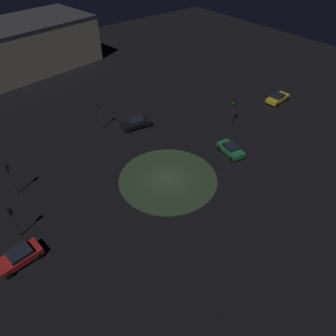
{
  "coord_description": "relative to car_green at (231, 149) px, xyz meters",
  "views": [
    {
      "loc": [
        -22.22,
        17.95,
        25.59
      ],
      "look_at": [
        0.0,
        0.0,
        1.84
      ],
      "focal_mm": 34.11,
      "sensor_mm": 36.0,
      "label": 1
    }
  ],
  "objects": [
    {
      "name": "traffic_light_south",
      "position": [
        4.93,
        -5.5,
        2.3
      ],
      "size": [
        0.34,
        0.38,
        4.28
      ],
      "rotation": [
        0.0,
        0.0,
        1.82
      ],
      "color": "#2D2D2D",
      "rests_on": "ground_plane"
    },
    {
      "name": "traffic_light_east",
      "position": [
        16.08,
        10.03,
        2.34
      ],
      "size": [
        0.36,
        0.31,
        4.35
      ],
      "rotation": [
        0.0,
        0.0,
        -3.12
      ],
      "color": "#2D2D2D",
      "rests_on": "ground_plane"
    },
    {
      "name": "traffic_light_northeast",
      "position": [
        10.1,
        24.54,
        2.27
      ],
      "size": [
        0.37,
        0.4,
        4.25
      ],
      "rotation": [
        0.0,
        0.0,
        -2.11
      ],
      "color": "#2D2D2D",
      "rests_on": "ground_plane"
    },
    {
      "name": "ground_plane",
      "position": [
        1.15,
        9.67,
        -0.75
      ],
      "size": [
        118.82,
        118.82,
        0.0
      ],
      "primitive_type": "plane",
      "color": "black"
    },
    {
      "name": "car_yellow",
      "position": [
        4.88,
        -16.76,
        -0.01
      ],
      "size": [
        2.37,
        4.52,
        1.38
      ],
      "rotation": [
        0.0,
        0.0,
        -1.5
      ],
      "color": "gold",
      "rests_on": "ground_plane"
    },
    {
      "name": "traffic_light_north",
      "position": [
        3.86,
        26.39,
        2.11
      ],
      "size": [
        0.33,
        0.38,
        4.01
      ],
      "rotation": [
        0.0,
        0.0,
        -1.73
      ],
      "color": "#2D2D2D",
      "rests_on": "ground_plane"
    },
    {
      "name": "roundabout_island",
      "position": [
        1.15,
        9.67,
        -0.66
      ],
      "size": [
        11.84,
        11.84,
        0.18
      ],
      "primitive_type": "cylinder",
      "color": "#2D4228",
      "rests_on": "ground_plane"
    },
    {
      "name": "car_red",
      "position": [
        0.85,
        27.41,
        0.0
      ],
      "size": [
        2.42,
        4.13,
        1.4
      ],
      "rotation": [
        0.0,
        0.0,
        1.67
      ],
      "color": "red",
      "rests_on": "ground_plane"
    },
    {
      "name": "car_green",
      "position": [
        0.0,
        0.0,
        0.0
      ],
      "size": [
        4.13,
        2.56,
        1.41
      ],
      "rotation": [
        0.0,
        0.0,
        2.97
      ],
      "color": "#1E7238",
      "rests_on": "ground_plane"
    },
    {
      "name": "car_black",
      "position": [
        13.19,
        5.98,
        -0.06
      ],
      "size": [
        2.75,
        4.54,
        1.33
      ],
      "rotation": [
        0.0,
        0.0,
        4.53
      ],
      "color": "black",
      "rests_on": "ground_plane"
    }
  ]
}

